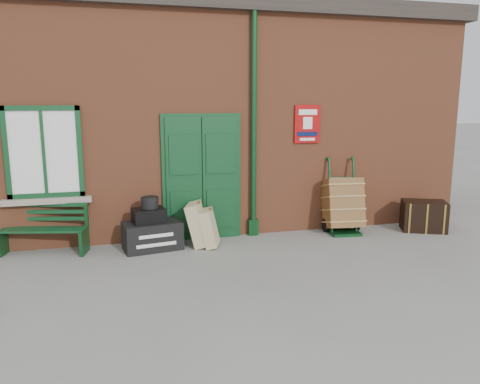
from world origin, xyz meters
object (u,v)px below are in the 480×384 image
object	(u,v)px
houdini_trunk	(152,236)
dark_trunk	(424,216)
bench	(45,228)
porter_trolley	(343,204)

from	to	relation	value
houdini_trunk	dark_trunk	distance (m)	5.17
bench	porter_trolley	size ratio (longest dim) A/B	1.02
bench	dark_trunk	size ratio (longest dim) A/B	1.77
houdini_trunk	porter_trolley	xyz separation A→B (m)	(3.59, 0.16, 0.30)
dark_trunk	bench	bearing A→B (deg)	-159.98
bench	dark_trunk	world-z (taller)	bench
bench	porter_trolley	bearing A→B (deg)	12.04
bench	porter_trolley	world-z (taller)	porter_trolley
dark_trunk	houdini_trunk	bearing A→B (deg)	-158.03
houdini_trunk	porter_trolley	size ratio (longest dim) A/B	0.68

